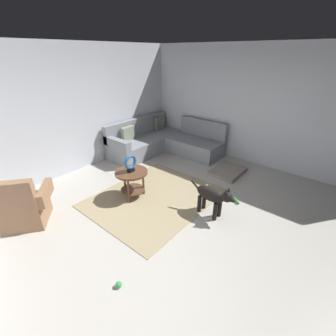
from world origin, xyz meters
name	(u,v)px	position (x,y,z in m)	size (l,w,h in m)	color
ground_plane	(178,219)	(0.00, 0.00, -0.05)	(6.00, 6.00, 0.10)	#B7B2A8
wall_back	(71,111)	(0.00, 2.94, 1.35)	(6.00, 0.12, 2.70)	silver
wall_right	(257,107)	(2.94, 0.00, 1.35)	(0.12, 6.00, 2.70)	silver
area_rug	(154,197)	(0.15, 0.70, 0.01)	(2.30, 1.90, 0.01)	tan
sectional_couch	(164,142)	(1.99, 2.02, 0.29)	(2.20, 2.25, 0.88)	gray
armchair	(23,207)	(-1.70, 1.77, 0.32)	(1.00, 0.97, 0.88)	#936B4C
side_table	(132,177)	(-0.07, 1.04, 0.42)	(0.60, 0.60, 0.54)	brown
torus_sculpture	(130,163)	(-0.07, 1.04, 0.71)	(0.28, 0.08, 0.33)	black
dog_bed_mat	(228,171)	(1.98, 0.08, 0.04)	(0.80, 0.60, 0.09)	gray
dog	(213,196)	(0.39, -0.40, 0.38)	(0.25, 0.85, 0.63)	black
dog_toy_ball	(119,285)	(-1.50, -0.26, 0.04)	(0.08, 0.08, 0.08)	green
dog_toy_rope	(236,201)	(1.02, -0.57, 0.03)	(0.05, 0.05, 0.16)	green
dog_toy_bone	(207,186)	(1.13, 0.13, 0.03)	(0.18, 0.06, 0.06)	silver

